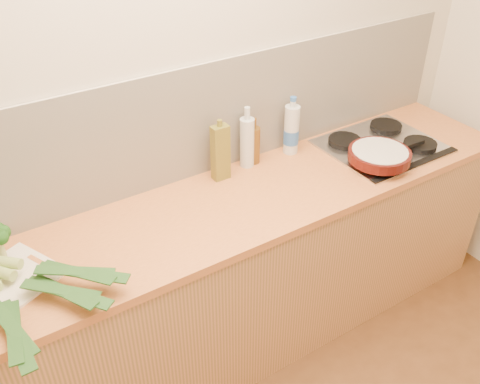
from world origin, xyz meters
name	(u,v)px	position (x,y,z in m)	size (l,w,h in m)	color
room_shell	(178,128)	(0.00, 1.49, 1.17)	(3.50, 3.50, 3.50)	beige
counter	(215,285)	(0.00, 1.20, 0.45)	(3.20, 0.62, 0.90)	tan
gas_hob	(382,145)	(1.02, 1.20, 0.91)	(0.58, 0.50, 0.04)	silver
chopping_board	(1,286)	(-0.88, 1.20, 0.91)	(0.39, 0.29, 0.01)	white
leek_mid	(19,277)	(-0.82, 1.15, 0.95)	(0.41, 0.53, 0.04)	white
leek_back	(23,264)	(-0.79, 1.19, 0.97)	(0.51, 0.49, 0.04)	white
skillet	(380,155)	(0.87, 1.07, 0.96)	(0.44, 0.30, 0.05)	#440F0B
oil_tin	(220,152)	(0.16, 1.40, 1.04)	(0.08, 0.05, 0.30)	olive
glass_bottle	(247,142)	(0.33, 1.43, 1.03)	(0.07, 0.07, 0.31)	silver
amber_bottle	(254,144)	(0.37, 1.44, 1.00)	(0.06, 0.06, 0.24)	brown
water_bottle	(291,131)	(0.59, 1.42, 1.02)	(0.08, 0.08, 0.28)	silver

